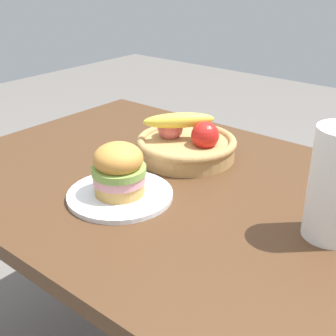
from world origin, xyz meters
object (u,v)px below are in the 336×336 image
Objects in this scene: sandwich at (119,169)px; paper_towel_roll at (336,185)px; plate at (120,195)px; fruit_basket at (186,143)px.

sandwich is 0.55× the size of paper_towel_roll.
fruit_basket is (-0.02, 0.29, 0.04)m from plate.
plate is 0.89× the size of fruit_basket.
fruit_basket is at bearing 94.38° from sandwich.
sandwich reaches higher than fruit_basket.
sandwich is at bearing -85.62° from fruit_basket.
sandwich reaches higher than plate.
plate is 1.08× the size of paper_towel_roll.
paper_towel_roll is (0.46, 0.16, 0.11)m from plate.
paper_towel_roll is (0.46, 0.16, 0.04)m from sandwich.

